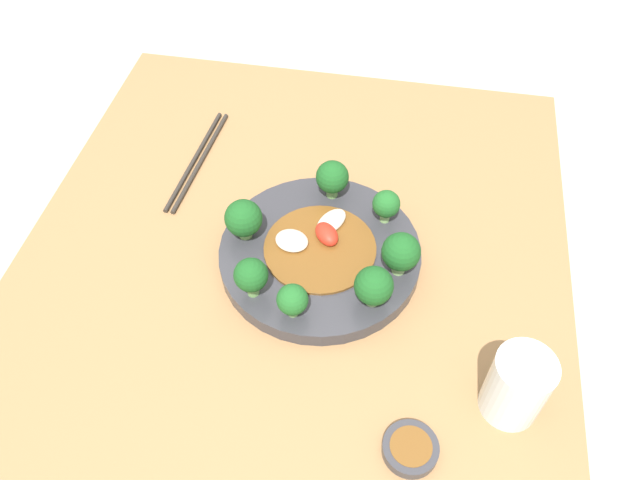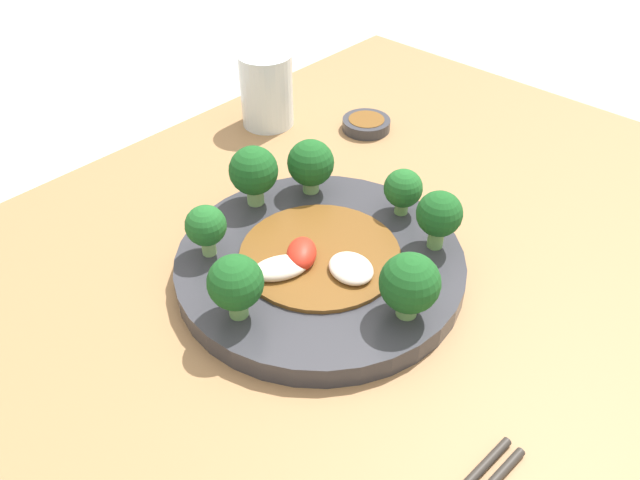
% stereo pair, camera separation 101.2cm
% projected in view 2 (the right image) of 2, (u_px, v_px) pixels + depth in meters
% --- Properties ---
extents(table, '(0.97, 0.79, 0.73)m').
position_uv_depth(table, '(363.00, 465.00, 0.86)').
color(table, olive).
rests_on(table, ground_plane).
extents(plate, '(0.29, 0.29, 0.02)m').
position_uv_depth(plate, '(320.00, 265.00, 0.62)').
color(plate, '#333338').
rests_on(plate, table).
extents(broccoli_northwest, '(0.05, 0.05, 0.06)m').
position_uv_depth(broccoli_northwest, '(439.00, 215.00, 0.60)').
color(broccoli_northwest, '#70A356').
rests_on(broccoli_northwest, plate).
extents(broccoli_southeast, '(0.04, 0.04, 0.05)m').
position_uv_depth(broccoli_southeast, '(206.00, 227.00, 0.59)').
color(broccoli_southeast, '#89B76B').
rests_on(broccoli_southeast, plate).
extents(broccoli_west, '(0.04, 0.04, 0.05)m').
position_uv_depth(broccoli_west, '(403.00, 189.00, 0.65)').
color(broccoli_west, '#7AAD5B').
rests_on(broccoli_west, plate).
extents(broccoli_south, '(0.05, 0.05, 0.07)m').
position_uv_depth(broccoli_south, '(254.00, 172.00, 0.66)').
color(broccoli_south, '#89B76B').
rests_on(broccoli_south, plate).
extents(broccoli_north, '(0.05, 0.05, 0.06)m').
position_uv_depth(broccoli_north, '(410.00, 284.00, 0.53)').
color(broccoli_north, '#7AAD5B').
rests_on(broccoli_north, plate).
extents(broccoli_southwest, '(0.05, 0.05, 0.06)m').
position_uv_depth(broccoli_southwest, '(311.00, 164.00, 0.68)').
color(broccoli_southwest, '#89B76B').
rests_on(broccoli_southwest, plate).
extents(broccoli_east, '(0.05, 0.05, 0.06)m').
position_uv_depth(broccoli_east, '(236.00, 284.00, 0.53)').
color(broccoli_east, '#70A356').
rests_on(broccoli_east, plate).
extents(stirfry_center, '(0.16, 0.16, 0.02)m').
position_uv_depth(stirfry_center, '(316.00, 258.00, 0.60)').
color(stirfry_center, brown).
rests_on(stirfry_center, plate).
extents(drinking_glass, '(0.07, 0.07, 0.10)m').
position_uv_depth(drinking_glass, '(267.00, 90.00, 0.83)').
color(drinking_glass, silver).
rests_on(drinking_glass, table).
extents(sauce_dish, '(0.07, 0.07, 0.02)m').
position_uv_depth(sauce_dish, '(366.00, 124.00, 0.85)').
color(sauce_dish, '#333338').
rests_on(sauce_dish, table).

